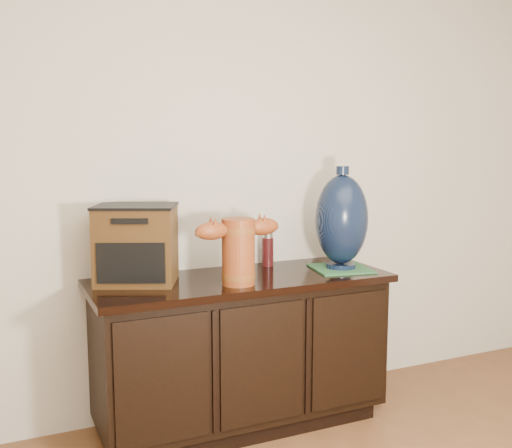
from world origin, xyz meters
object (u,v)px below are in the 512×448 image
terracotta_vessel (238,248)px  spray_can (268,250)px  lamp_base (342,220)px  tv_radio (136,244)px  sideboard (241,350)px

terracotta_vessel → spray_can: terracotta_vessel is taller
lamp_base → spray_can: 0.42m
tv_radio → lamp_base: lamp_base is taller
terracotta_vessel → tv_radio: 0.47m
terracotta_vessel → lamp_base: size_ratio=0.83×
lamp_base → tv_radio: bearing=172.1°
sideboard → tv_radio: 0.74m
lamp_base → terracotta_vessel: bearing=-171.9°
lamp_base → spray_can: bearing=142.9°
terracotta_vessel → lamp_base: lamp_base is taller
sideboard → tv_radio: tv_radio is taller
lamp_base → spray_can: (-0.31, 0.23, -0.17)m
sideboard → terracotta_vessel: (-0.07, -0.13, 0.54)m
tv_radio → terracotta_vessel: bearing=-5.1°
spray_can → tv_radio: bearing=-172.8°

